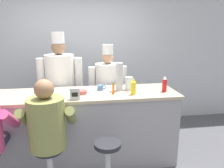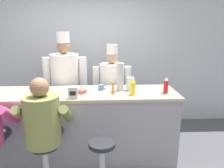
% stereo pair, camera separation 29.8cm
% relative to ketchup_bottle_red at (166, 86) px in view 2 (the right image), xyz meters
% --- Properties ---
extents(wall_back, '(10.00, 0.06, 2.70)m').
position_rel_ketchup_bottle_red_xyz_m(wall_back, '(-1.14, 1.51, 0.20)').
color(wall_back, '#B2B7BC').
rests_on(wall_back, ground_plane).
extents(diner_counter, '(2.64, 0.74, 1.04)m').
position_rel_ketchup_bottle_red_xyz_m(diner_counter, '(-1.14, 0.10, -0.62)').
color(diner_counter, gray).
rests_on(diner_counter, ground_plane).
extents(ketchup_bottle_red, '(0.06, 0.06, 0.23)m').
position_rel_ketchup_bottle_red_xyz_m(ketchup_bottle_red, '(0.00, 0.00, 0.00)').
color(ketchup_bottle_red, red).
rests_on(ketchup_bottle_red, diner_counter).
extents(mustard_bottle_yellow, '(0.07, 0.07, 0.22)m').
position_rel_ketchup_bottle_red_xyz_m(mustard_bottle_yellow, '(-0.46, -0.07, -0.00)').
color(mustard_bottle_yellow, yellow).
rests_on(mustard_bottle_yellow, diner_counter).
extents(hot_sauce_bottle_orange, '(0.03, 0.03, 0.16)m').
position_rel_ketchup_bottle_red_xyz_m(hot_sauce_bottle_orange, '(-0.72, -0.02, -0.03)').
color(hot_sauce_bottle_orange, orange).
rests_on(hot_sauce_bottle_orange, diner_counter).
extents(water_pitcher_clear, '(0.13, 0.11, 0.19)m').
position_rel_ketchup_bottle_red_xyz_m(water_pitcher_clear, '(-0.47, 0.17, -0.01)').
color(water_pitcher_clear, silver).
rests_on(water_pitcher_clear, diner_counter).
extents(breakfast_plate, '(0.26, 0.26, 0.05)m').
position_rel_ketchup_bottle_red_xyz_m(breakfast_plate, '(-1.46, -0.04, -0.09)').
color(breakfast_plate, white).
rests_on(breakfast_plate, diner_counter).
extents(cereal_bowl, '(0.13, 0.13, 0.05)m').
position_rel_ketchup_bottle_red_xyz_m(cereal_bowl, '(-1.14, 0.06, -0.08)').
color(cereal_bowl, '#B24C47').
rests_on(cereal_bowl, diner_counter).
extents(coffee_mug_tan, '(0.12, 0.08, 0.09)m').
position_rel_ketchup_bottle_red_xyz_m(coffee_mug_tan, '(-1.73, 0.21, -0.06)').
color(coffee_mug_tan, beige).
rests_on(coffee_mug_tan, diner_counter).
extents(coffee_mug_blue, '(0.12, 0.08, 0.08)m').
position_rel_ketchup_bottle_red_xyz_m(coffee_mug_blue, '(-0.88, 0.21, -0.07)').
color(coffee_mug_blue, '#4C7AB2').
rests_on(coffee_mug_blue, diner_counter).
extents(cup_stack_steel, '(0.11, 0.11, 0.39)m').
position_rel_ketchup_bottle_red_xyz_m(cup_stack_steel, '(-0.61, 0.17, 0.09)').
color(cup_stack_steel, '#B7BABF').
rests_on(cup_stack_steel, diner_counter).
extents(napkin_dispenser_chrome, '(0.12, 0.07, 0.15)m').
position_rel_ketchup_bottle_red_xyz_m(napkin_dispenser_chrome, '(-1.23, -0.17, -0.03)').
color(napkin_dispenser_chrome, silver).
rests_on(napkin_dispenser_chrome, diner_counter).
extents(diner_seated_olive, '(0.60, 0.59, 1.40)m').
position_rel_ketchup_bottle_red_xyz_m(diner_seated_olive, '(-1.53, -0.52, -0.28)').
color(diner_seated_olive, '#B2B5BA').
rests_on(diner_seated_olive, ground_plane).
extents(empty_stool_round, '(0.31, 0.31, 0.63)m').
position_rel_ketchup_bottle_red_xyz_m(empty_stool_round, '(-0.88, -0.56, -0.72)').
color(empty_stool_round, '#B2B5BA').
rests_on(empty_stool_round, ground_plane).
extents(cook_in_whites_near, '(0.72, 0.46, 1.85)m').
position_rel_ketchup_bottle_red_xyz_m(cook_in_whites_near, '(-1.48, 0.76, -0.13)').
color(cook_in_whites_near, '#232328').
rests_on(cook_in_whites_near, ground_plane).
extents(cook_in_whites_far, '(0.64, 0.41, 1.65)m').
position_rel_ketchup_bottle_red_xyz_m(cook_in_whites_far, '(-0.70, 0.75, -0.24)').
color(cook_in_whites_far, '#232328').
rests_on(cook_in_whites_far, ground_plane).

